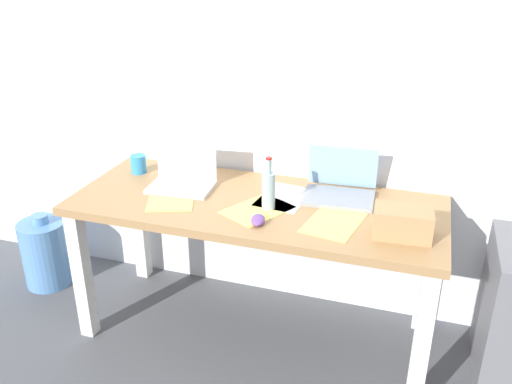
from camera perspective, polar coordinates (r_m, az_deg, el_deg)
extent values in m
plane|color=#515459|center=(2.92, 0.00, -14.14)|extent=(8.00, 8.00, 0.00)
cube|color=white|center=(2.72, 2.71, 13.40)|extent=(5.20, 0.08, 2.60)
cube|color=#A37A4C|center=(2.54, 0.00, -1.44)|extent=(1.73, 0.69, 0.04)
cube|color=silver|center=(2.83, -17.76, -8.31)|extent=(0.07, 0.07, 0.69)
cube|color=silver|center=(2.39, 16.99, -14.81)|extent=(0.07, 0.07, 0.69)
cube|color=silver|center=(3.24, -12.07, -3.25)|extent=(0.07, 0.07, 0.69)
cube|color=silver|center=(2.87, 17.47, -7.75)|extent=(0.07, 0.07, 0.69)
cube|color=silver|center=(2.68, -7.92, 0.44)|extent=(0.32, 0.21, 0.02)
cube|color=white|center=(2.72, -7.30, 3.50)|extent=(0.31, 0.03, 0.21)
cube|color=gray|center=(2.57, 8.64, -0.64)|extent=(0.34, 0.25, 0.02)
cube|color=#8CB7EA|center=(2.64, 9.09, 2.67)|extent=(0.33, 0.07, 0.21)
cylinder|color=#99B7C1|center=(2.43, 1.32, 0.08)|extent=(0.06, 0.06, 0.17)
cylinder|color=#99B7C1|center=(2.38, 1.35, 2.70)|extent=(0.03, 0.03, 0.07)
cylinder|color=#B21E19|center=(2.37, 1.36, 3.55)|extent=(0.03, 0.03, 0.01)
ellipsoid|color=#724799|center=(2.33, 0.19, -2.95)|extent=(0.08, 0.11, 0.03)
cube|color=tan|center=(2.29, 15.12, -3.11)|extent=(0.24, 0.16, 0.12)
cylinder|color=#338CC6|center=(2.91, -12.21, 2.89)|extent=(0.08, 0.08, 0.09)
cube|color=#F4E06B|center=(2.45, 0.18, -1.87)|extent=(0.33, 0.36, 0.00)
cube|color=#F4E06B|center=(2.60, -8.86, -0.58)|extent=(0.30, 0.35, 0.00)
cube|color=white|center=(2.57, 2.98, -0.56)|extent=(0.24, 0.32, 0.00)
cube|color=#F4E06B|center=(2.36, 8.16, -3.19)|extent=(0.26, 0.33, 0.00)
cylinder|color=#598CC6|center=(3.40, -21.18, -5.98)|extent=(0.27, 0.27, 0.39)
cylinder|color=#598CC6|center=(3.30, -21.75, -2.66)|extent=(0.09, 0.09, 0.05)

